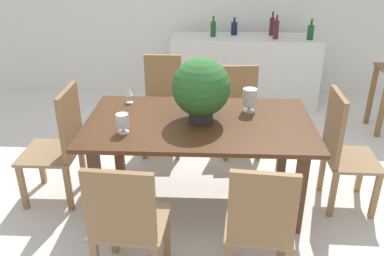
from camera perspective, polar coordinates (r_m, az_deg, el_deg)
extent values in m
plane|color=silver|center=(3.84, 1.00, -8.20)|extent=(7.04, 7.04, 0.00)
cube|color=white|center=(5.85, 1.89, 17.33)|extent=(6.40, 0.10, 2.60)
cube|color=#4C2D19|center=(3.30, 1.00, 0.72)|extent=(1.85, 1.07, 0.03)
cube|color=#4C2D19|center=(3.26, -13.29, -8.09)|extent=(0.08, 0.08, 0.73)
cube|color=#4C2D19|center=(3.22, 14.94, -8.73)|extent=(0.08, 0.08, 0.73)
cube|color=#4C2D19|center=(3.91, -10.39, -1.75)|extent=(0.08, 0.08, 0.73)
cube|color=#4C2D19|center=(3.88, 12.75, -2.21)|extent=(0.08, 0.08, 0.73)
cube|color=olive|center=(4.22, -6.80, -1.71)|extent=(0.04, 0.04, 0.42)
cube|color=olive|center=(4.18, -2.07, -1.82)|extent=(0.04, 0.04, 0.42)
cube|color=olive|center=(4.55, -6.10, 0.42)|extent=(0.04, 0.04, 0.42)
cube|color=olive|center=(4.51, -1.71, 0.34)|extent=(0.04, 0.04, 0.42)
cube|color=#987855|center=(4.27, -4.26, 2.06)|extent=(0.42, 0.44, 0.03)
cube|color=olive|center=(4.35, -4.09, 6.68)|extent=(0.39, 0.04, 0.56)
cube|color=olive|center=(2.98, -3.62, -14.58)|extent=(0.05, 0.05, 0.42)
cube|color=olive|center=(3.07, -11.04, -13.79)|extent=(0.05, 0.05, 0.42)
cube|color=#987855|center=(2.74, -8.58, -12.99)|extent=(0.50, 0.47, 0.03)
cube|color=olive|center=(2.43, -10.19, -11.07)|extent=(0.43, 0.07, 0.50)
cube|color=olive|center=(3.66, 24.44, -8.74)|extent=(0.04, 0.04, 0.42)
cube|color=olive|center=(3.96, 22.69, -5.64)|extent=(0.04, 0.04, 0.42)
cube|color=olive|center=(3.55, 19.24, -8.84)|extent=(0.04, 0.04, 0.42)
cube|color=olive|center=(3.86, 17.90, -5.64)|extent=(0.04, 0.04, 0.42)
cube|color=#987855|center=(3.64, 21.62, -4.16)|extent=(0.42, 0.47, 0.03)
cube|color=olive|center=(3.46, 19.45, 0.17)|extent=(0.05, 0.42, 0.57)
cube|color=olive|center=(4.17, 4.82, -1.99)|extent=(0.05, 0.05, 0.42)
cube|color=olive|center=(4.22, 9.42, -1.88)|extent=(0.05, 0.05, 0.42)
cube|color=olive|center=(4.48, 4.29, 0.09)|extent=(0.05, 0.05, 0.42)
cube|color=olive|center=(4.53, 8.57, 0.17)|extent=(0.05, 0.05, 0.42)
cube|color=#987855|center=(4.25, 6.93, 1.85)|extent=(0.45, 0.46, 0.03)
cube|color=olive|center=(4.34, 6.71, 5.81)|extent=(0.38, 0.07, 0.46)
cube|color=olive|center=(4.04, -20.51, -4.63)|extent=(0.04, 0.04, 0.42)
cube|color=olive|center=(3.73, -22.78, -7.72)|extent=(0.04, 0.04, 0.42)
cube|color=olive|center=(3.90, -15.17, -4.91)|extent=(0.04, 0.04, 0.42)
cube|color=olive|center=(3.58, -17.02, -8.17)|extent=(0.04, 0.04, 0.42)
cube|color=#987855|center=(3.70, -19.36, -3.32)|extent=(0.47, 0.48, 0.03)
cube|color=olive|center=(3.49, -16.80, 0.80)|extent=(0.04, 0.44, 0.57)
cube|color=olive|center=(3.00, 12.59, -14.94)|extent=(0.05, 0.05, 0.42)
cube|color=olive|center=(2.99, 5.53, -14.60)|extent=(0.05, 0.05, 0.42)
cube|color=#987855|center=(2.72, 9.41, -13.46)|extent=(0.47, 0.45, 0.03)
cube|color=olive|center=(2.41, 9.90, -11.34)|extent=(0.40, 0.08, 0.50)
cylinder|color=#333338|center=(3.29, 1.26, 2.01)|extent=(0.20, 0.20, 0.11)
sphere|color=#2D662D|center=(3.20, 1.30, 5.77)|extent=(0.47, 0.47, 0.47)
sphere|color=#C64C56|center=(3.28, -0.92, 6.40)|extent=(0.05, 0.05, 0.05)
sphere|color=#C64C56|center=(3.19, 3.85, 7.30)|extent=(0.06, 0.06, 0.06)
sphere|color=#C64C56|center=(3.38, 0.52, 7.52)|extent=(0.05, 0.05, 0.05)
sphere|color=#C64C56|center=(3.27, -0.50, 7.74)|extent=(0.05, 0.05, 0.05)
sphere|color=#C64C56|center=(3.18, 4.96, 5.64)|extent=(0.04, 0.04, 0.04)
sphere|color=#C64C56|center=(3.16, -1.29, 7.64)|extent=(0.04, 0.04, 0.04)
cylinder|color=silver|center=(3.14, -9.66, -0.55)|extent=(0.09, 0.09, 0.01)
cylinder|color=silver|center=(3.12, -9.69, -0.13)|extent=(0.03, 0.03, 0.04)
cylinder|color=silver|center=(3.09, -9.79, 1.07)|extent=(0.10, 0.10, 0.10)
cylinder|color=silver|center=(3.50, 8.03, 2.41)|extent=(0.09, 0.09, 0.01)
cylinder|color=silver|center=(3.49, 8.06, 2.91)|extent=(0.03, 0.03, 0.05)
cylinder|color=silver|center=(3.45, 8.16, 4.39)|extent=(0.12, 0.12, 0.14)
cylinder|color=silver|center=(3.70, -8.75, 3.58)|extent=(0.06, 0.06, 0.00)
cylinder|color=silver|center=(3.68, -8.78, 4.09)|extent=(0.01, 0.01, 0.07)
cone|color=silver|center=(3.66, -8.85, 5.02)|extent=(0.07, 0.07, 0.06)
cube|color=silver|center=(5.56, 7.32, 7.92)|extent=(1.93, 0.58, 0.94)
cylinder|color=#511E28|center=(5.56, 11.22, 13.87)|extent=(0.07, 0.07, 0.23)
cylinder|color=#511E28|center=(5.54, 11.36, 15.41)|extent=(0.03, 0.03, 0.08)
cylinder|color=#194C1E|center=(5.40, 3.02, 13.76)|extent=(0.07, 0.07, 0.19)
cylinder|color=#194C1E|center=(5.38, 3.05, 15.12)|extent=(0.03, 0.03, 0.07)
cylinder|color=#194C1E|center=(5.44, 16.37, 12.80)|extent=(0.08, 0.08, 0.18)
cylinder|color=#194C1E|center=(5.41, 16.54, 14.13)|extent=(0.03, 0.03, 0.08)
cylinder|color=#511E28|center=(5.37, 11.78, 13.40)|extent=(0.07, 0.07, 0.23)
cylinder|color=#511E28|center=(5.34, 11.92, 14.96)|extent=(0.03, 0.03, 0.07)
cylinder|color=#0F1E38|center=(5.52, 5.96, 13.79)|extent=(0.08, 0.08, 0.17)
cylinder|color=#0F1E38|center=(5.50, 6.02, 14.95)|extent=(0.03, 0.03, 0.06)
cube|color=brown|center=(5.08, 25.34, 2.73)|extent=(0.05, 0.05, 0.75)
cube|color=brown|center=(5.40, 23.98, 4.26)|extent=(0.05, 0.05, 0.75)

